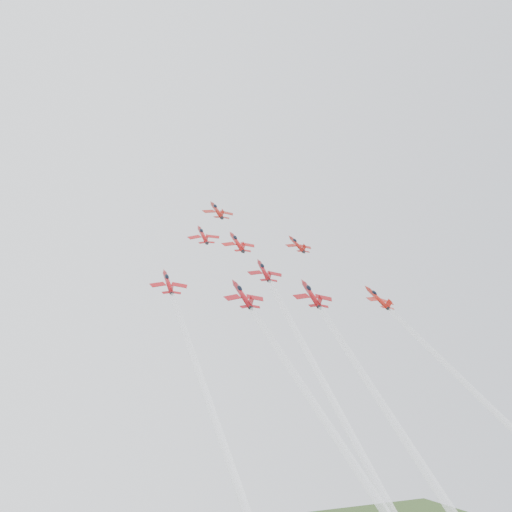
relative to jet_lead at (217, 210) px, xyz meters
name	(u,v)px	position (x,y,z in m)	size (l,w,h in m)	color
jet_lead	(217,210)	(0.00, 0.00, 0.00)	(10.21, 12.48, 9.76)	#9B170E
jet_row2_left	(203,235)	(-9.75, -15.67, -12.09)	(9.01, 11.02, 8.61)	#AC1012
jet_row2_center	(237,242)	(-0.43, -17.85, -13.76)	(9.72, 11.89, 9.29)	#AD1010
jet_row2_right	(297,244)	(19.58, -15.82, -12.21)	(8.54, 10.44, 8.16)	maroon
jet_center	(342,384)	(1.79, -66.19, -51.10)	(9.24, 80.45, 62.40)	maroon
jet_rear_farleft	(218,410)	(-25.27, -70.86, -54.71)	(8.60, 74.89, 58.09)	#A70F15
jet_rear_left	(333,449)	(-8.40, -78.70, -60.75)	(9.87, 85.99, 66.70)	maroon
jet_rear_right	(428,445)	(10.76, -79.12, -61.07)	(10.41, 90.68, 70.33)	maroon
jet_rear_farright	(487,412)	(30.73, -73.44, -56.69)	(8.94, 77.84, 60.38)	#AA1910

